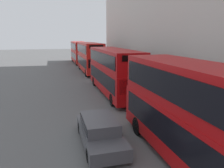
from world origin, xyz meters
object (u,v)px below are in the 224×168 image
Objects in this scene: bus_second_in_queue at (114,69)px; car_hatchback at (100,130)px; pedestrian at (115,74)px; bus_leading at (200,113)px; bus_trailing at (79,51)px; bus_third_in_queue at (90,56)px.

car_hatchback is at bearing -109.63° from bus_second_in_queue.
bus_leading is at bearing -96.06° from pedestrian.
bus_trailing is at bearing 84.57° from car_hatchback.
bus_second_in_queue is 1.04× the size of bus_third_in_queue.
bus_third_in_queue reaches higher than bus_trailing.
bus_leading is 1.00× the size of bus_third_in_queue.
bus_leading is at bearing -42.34° from car_hatchback.
pedestrian is at bearing 71.46° from car_hatchback.
bus_third_in_queue is 23.11m from car_hatchback.
bus_trailing is (0.00, 12.98, -0.06)m from bus_third_in_queue.
bus_second_in_queue is at bearing -90.00° from bus_trailing.
bus_trailing is 19.68m from pedestrian.
bus_third_in_queue reaches higher than bus_second_in_queue.
pedestrian is (2.06, -6.51, -1.73)m from bus_third_in_queue.
bus_trailing is (0.00, 26.24, 0.06)m from bus_second_in_queue.
bus_second_in_queue is at bearing -90.00° from bus_third_in_queue.
bus_third_in_queue is 2.20× the size of car_hatchback.
bus_second_in_queue is 6.83× the size of pedestrian.
bus_leading is 25.89m from bus_third_in_queue.
bus_third_in_queue is 12.98m from bus_trailing.
car_hatchback is (-3.40, 3.10, -1.65)m from bus_leading.
bus_leading is 6.53× the size of pedestrian.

